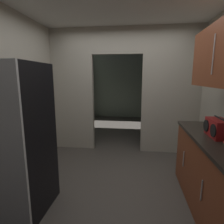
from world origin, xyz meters
TOP-DOWN VIEW (x-y plane):
  - ground at (0.00, 0.00)m, footprint 20.00×20.00m
  - kitchen_overhead_slab at (0.00, 0.45)m, footprint 3.51×7.03m
  - kitchen_partition at (0.05, 1.51)m, footprint 3.11×0.12m
  - adjoining_room_shell at (0.00, 3.80)m, footprint 3.11×3.55m
  - refrigerator at (-1.15, -0.54)m, footprint 0.81×0.73m
  - lower_cabinet_run at (1.25, -0.27)m, footprint 0.62×1.65m
  - boombox at (1.21, -0.21)m, footprint 0.19×0.35m

SIDE VIEW (x-z plane):
  - ground at x=0.00m, z-range 0.00..0.00m
  - lower_cabinet_run at x=1.25m, z-range 0.00..0.91m
  - refrigerator at x=-1.15m, z-range 0.00..1.74m
  - boombox at x=1.21m, z-range 0.89..1.12m
  - adjoining_room_shell at x=0.00m, z-range 0.00..2.58m
  - kitchen_partition at x=0.05m, z-range 0.10..2.68m
  - kitchen_overhead_slab at x=0.00m, z-range 2.58..2.64m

